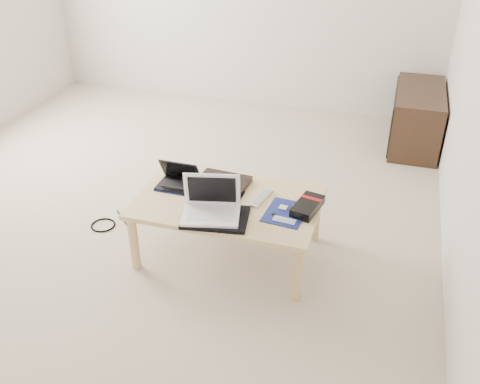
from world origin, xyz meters
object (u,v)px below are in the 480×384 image
(netbook, at_px, (179,181))
(white_laptop, at_px, (211,206))
(coffee_table, at_px, (228,206))
(gpu_box, at_px, (308,206))
(media_cabinet, at_px, (416,117))

(netbook, xyz_separation_m, white_laptop, (0.31, -0.27, 0.03))
(coffee_table, bearing_deg, white_laptop, -99.90)
(coffee_table, relative_size, white_laptop, 3.01)
(coffee_table, height_order, gpu_box, gpu_box)
(gpu_box, bearing_deg, media_cabinet, 73.04)
(media_cabinet, relative_size, netbook, 3.50)
(netbook, height_order, white_laptop, white_laptop)
(netbook, relative_size, white_laptop, 0.70)
(coffee_table, bearing_deg, netbook, 168.63)
(coffee_table, height_order, netbook, netbook)
(coffee_table, distance_m, media_cabinet, 2.28)
(media_cabinet, relative_size, gpu_box, 3.36)
(media_cabinet, height_order, gpu_box, media_cabinet)
(coffee_table, xyz_separation_m, netbook, (-0.35, 0.07, 0.08))
(media_cabinet, distance_m, white_laptop, 2.48)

